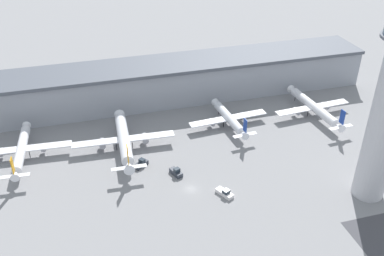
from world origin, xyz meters
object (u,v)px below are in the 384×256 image
Objects in this scene: airplane_gate_bravo at (124,139)px; service_truck_baggage at (176,172)px; airplane_gate_charlie at (229,118)px; service_truck_catering at (225,193)px; service_truck_fuel at (141,164)px; airplane_gate_delta at (314,107)px; airplane_gate_alpha at (21,149)px.

service_truck_baggage is (16.09, -22.00, -3.75)m from airplane_gate_bravo.
airplane_gate_bravo is 47.31m from airplane_gate_charlie.
service_truck_catering is 20.92m from service_truck_baggage.
airplane_gate_bravo is 6.96× the size of service_truck_fuel.
airplane_gate_charlie is 46.55m from service_truck_fuel.
airplane_gate_delta reaches higher than service_truck_catering.
service_truck_catering is (68.92, -42.28, -3.54)m from airplane_gate_alpha.
airplane_gate_bravo is 14.42m from service_truck_fuel.
service_truck_fuel is at bearing -70.96° from airplane_gate_bravo.
airplane_gate_bravo reaches higher than airplane_gate_charlie.
airplane_gate_alpha reaches higher than service_truck_baggage.
airplane_gate_bravo is (39.30, -4.34, 0.41)m from airplane_gate_alpha.
service_truck_fuel is (43.83, -17.49, -3.41)m from airplane_gate_alpha.
service_truck_baggage is at bearing 130.34° from service_truck_catering.
airplane_gate_alpha is 5.27× the size of service_truck_catering.
service_truck_baggage reaches higher than service_truck_fuel.
service_truck_catering is at bearing -31.53° from airplane_gate_alpha.
airplane_gate_delta is 76.17m from service_truck_baggage.
service_truck_catering is (-17.32, -43.76, -3.15)m from airplane_gate_charlie.
airplane_gate_delta is at bearing 20.13° from service_truck_baggage.
airplane_gate_charlie is 0.87× the size of airplane_gate_delta.
service_truck_fuel is (-42.41, -18.96, -3.02)m from airplane_gate_charlie.
service_truck_fuel is at bearing -155.91° from airplane_gate_charlie.
airplane_gate_bravo is 48.30m from service_truck_catering.
service_truck_baggage is at bearing -137.97° from airplane_gate_charlie.
airplane_gate_delta is 84.85m from service_truck_fuel.
airplane_gate_charlie reaches higher than service_truck_fuel.
airplane_gate_delta reaches higher than airplane_gate_alpha.
airplane_gate_delta is (40.59, -1.63, 0.36)m from airplane_gate_charlie.
airplane_gate_delta is (87.53, 4.18, -0.44)m from airplane_gate_bravo.
airplane_gate_bravo is at bearing 109.04° from service_truck_fuel.
service_truck_fuel is 14.55m from service_truck_baggage.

